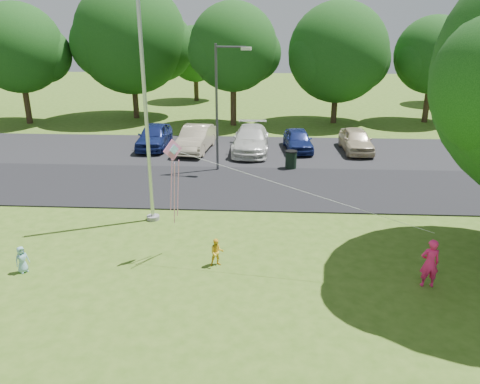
# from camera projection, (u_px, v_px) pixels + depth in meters

# --- Properties ---
(ground) EXTENTS (120.00, 120.00, 0.00)m
(ground) POSITION_uv_depth(u_px,v_px,m) (232.00, 291.00, 13.62)
(ground) COLOR #3D6019
(ground) RESTS_ON ground
(park_road) EXTENTS (60.00, 6.00, 0.06)m
(park_road) POSITION_uv_depth(u_px,v_px,m) (246.00, 187.00, 22.05)
(park_road) COLOR black
(park_road) RESTS_ON ground
(parking_strip) EXTENTS (42.00, 7.00, 0.06)m
(parking_strip) POSITION_uv_depth(u_px,v_px,m) (251.00, 151.00, 28.14)
(parking_strip) COLOR black
(parking_strip) RESTS_ON ground
(flagpole) EXTENTS (0.50, 0.50, 10.00)m
(flagpole) POSITION_uv_depth(u_px,v_px,m) (146.00, 115.00, 17.06)
(flagpole) COLOR #B7BABF
(flagpole) RESTS_ON ground
(street_lamp) EXTENTS (1.79, 0.40, 6.38)m
(street_lamp) POSITION_uv_depth(u_px,v_px,m) (221.00, 97.00, 23.18)
(street_lamp) COLOR #3F3F44
(street_lamp) RESTS_ON ground
(trash_can) EXTENTS (0.63, 0.63, 1.00)m
(trash_can) POSITION_uv_depth(u_px,v_px,m) (291.00, 160.00, 24.59)
(trash_can) COLOR black
(trash_can) RESTS_ON ground
(tree_row) EXTENTS (64.35, 11.94, 10.88)m
(tree_row) POSITION_uv_depth(u_px,v_px,m) (278.00, 45.00, 34.27)
(tree_row) COLOR #332316
(tree_row) RESTS_ON ground
(horizon_trees) EXTENTS (77.46, 7.20, 7.02)m
(horizon_trees) POSITION_uv_depth(u_px,v_px,m) (302.00, 56.00, 43.66)
(horizon_trees) COLOR #332316
(horizon_trees) RESTS_ON ground
(parked_cars) EXTENTS (13.90, 5.24, 1.48)m
(parked_cars) POSITION_uv_depth(u_px,v_px,m) (244.00, 139.00, 27.87)
(parked_cars) COLOR navy
(parked_cars) RESTS_ON ground
(woman) EXTENTS (0.56, 0.37, 1.52)m
(woman) POSITION_uv_depth(u_px,v_px,m) (430.00, 263.00, 13.61)
(woman) COLOR #FE216F
(woman) RESTS_ON ground
(child_yellow) EXTENTS (0.52, 0.45, 0.92)m
(child_yellow) POSITION_uv_depth(u_px,v_px,m) (217.00, 252.00, 14.89)
(child_yellow) COLOR yellow
(child_yellow) RESTS_ON ground
(child_blue) EXTENTS (0.48, 0.50, 0.87)m
(child_blue) POSITION_uv_depth(u_px,v_px,m) (22.00, 259.00, 14.50)
(child_blue) COLOR #85BCCC
(child_blue) RESTS_ON ground
(kite) EXTENTS (7.98, 1.81, 2.93)m
(kite) POSITION_uv_depth(u_px,v_px,m) (179.00, 164.00, 14.57)
(kite) COLOR pink
(kite) RESTS_ON ground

